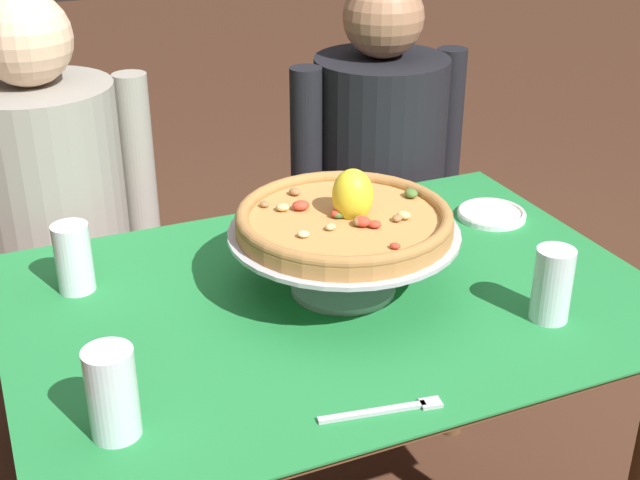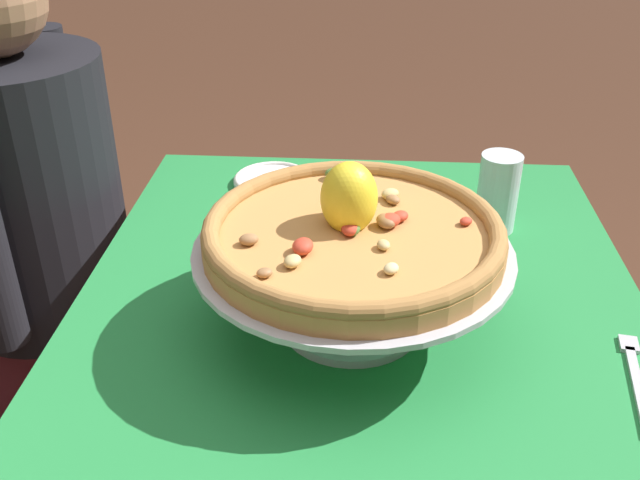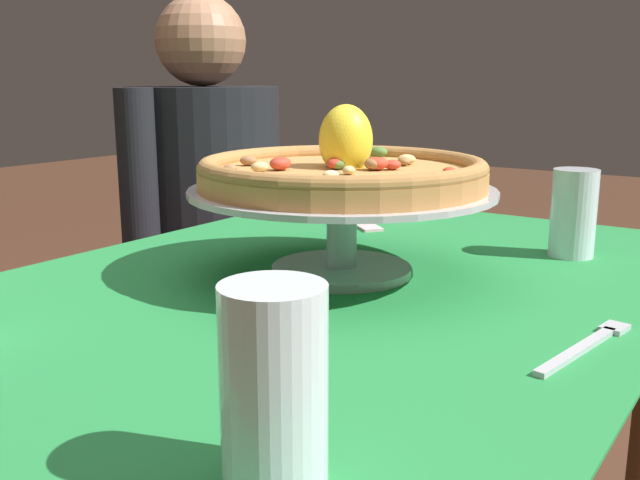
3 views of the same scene
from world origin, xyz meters
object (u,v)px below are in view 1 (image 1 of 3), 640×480
at_px(water_glass_front_right, 552,288).
at_px(sugar_packet, 441,235).
at_px(pizza, 345,218).
at_px(water_glass_back_left, 74,262).
at_px(pizza_stand, 344,247).
at_px(water_glass_front_left, 113,399).
at_px(side_plate, 491,214).
at_px(diner_right, 377,204).
at_px(diner_left, 57,250).
at_px(dinner_fork, 389,409).

relative_size(water_glass_front_right, sugar_packet, 2.69).
relative_size(pizza, water_glass_back_left, 2.96).
distance_m(pizza_stand, water_glass_front_left, 0.53).
distance_m(water_glass_front_left, water_glass_back_left, 0.45).
bearing_deg(water_glass_front_left, water_glass_back_left, 87.91).
bearing_deg(water_glass_front_left, side_plate, 24.52).
bearing_deg(diner_right, water_glass_back_left, -152.96).
height_order(pizza_stand, diner_left, diner_left).
xyz_separation_m(dinner_fork, diner_left, (-0.36, 1.02, -0.14)).
height_order(pizza_stand, pizza, pizza).
bearing_deg(water_glass_front_right, side_plate, 69.90).
bearing_deg(pizza, water_glass_front_left, -152.06).
xyz_separation_m(water_glass_back_left, side_plate, (0.89, -0.03, -0.05)).
xyz_separation_m(pizza_stand, diner_right, (0.39, 0.63, -0.24)).
xyz_separation_m(pizza, diner_right, (0.39, 0.63, -0.30)).
relative_size(pizza_stand, pizza, 1.08).
xyz_separation_m(pizza, dinner_fork, (-0.09, -0.36, -0.14)).
distance_m(water_glass_front_right, diner_right, 0.90).
relative_size(pizza, diner_right, 0.33).
xyz_separation_m(water_glass_front_right, diner_left, (-0.73, 0.90, -0.20)).
distance_m(pizza, water_glass_back_left, 0.50).
bearing_deg(water_glass_back_left, water_glass_front_left, -92.09).
bearing_deg(pizza, dinner_fork, -104.29).
relative_size(pizza_stand, water_glass_front_right, 3.13).
bearing_deg(diner_left, dinner_fork, -70.78).
height_order(pizza, diner_left, diner_left).
distance_m(pizza_stand, diner_left, 0.83).
relative_size(diner_left, diner_right, 1.02).
distance_m(water_glass_front_left, dinner_fork, 0.40).
bearing_deg(sugar_packet, diner_right, 77.68).
height_order(pizza_stand, water_glass_front_right, water_glass_front_right).
height_order(pizza_stand, diner_right, diner_right).
height_order(dinner_fork, diner_right, diner_right).
xyz_separation_m(water_glass_back_left, dinner_fork, (0.36, -0.56, -0.05)).
relative_size(pizza_stand, side_plate, 2.80).
bearing_deg(side_plate, water_glass_front_right, -110.10).
height_order(water_glass_front_left, water_glass_back_left, water_glass_front_left).
height_order(side_plate, sugar_packet, side_plate).
bearing_deg(pizza, sugar_packet, 23.30).
bearing_deg(diner_right, pizza, -121.99).
bearing_deg(pizza_stand, water_glass_front_right, -39.27).
height_order(water_glass_front_left, dinner_fork, water_glass_front_left).
relative_size(water_glass_front_left, dinner_fork, 0.72).
distance_m(pizza_stand, side_plate, 0.47).
xyz_separation_m(pizza, diner_left, (-0.45, 0.66, -0.28)).
xyz_separation_m(side_plate, diner_right, (-0.04, 0.47, -0.16)).
xyz_separation_m(dinner_fork, diner_right, (0.48, 0.99, -0.15)).
xyz_separation_m(diner_left, diner_right, (0.84, -0.03, -0.01)).
bearing_deg(water_glass_front_right, diner_right, 82.98).
height_order(water_glass_front_right, diner_left, diner_left).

